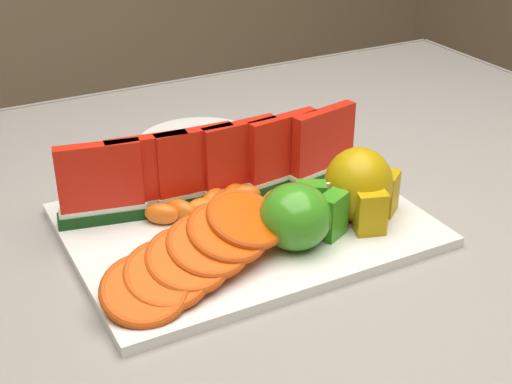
% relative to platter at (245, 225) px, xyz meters
% --- Properties ---
extents(table, '(1.40, 0.90, 0.75)m').
position_rel_platter_xyz_m(table, '(-0.05, 0.02, -0.11)').
color(table, '#492B19').
rests_on(table, ground).
extents(tablecloth, '(1.53, 1.03, 0.20)m').
position_rel_platter_xyz_m(tablecloth, '(-0.05, 0.02, -0.05)').
color(tablecloth, gray).
rests_on(tablecloth, table).
extents(platter, '(0.40, 0.30, 0.01)m').
position_rel_platter_xyz_m(platter, '(0.00, 0.00, 0.00)').
color(platter, silver).
rests_on(platter, tablecloth).
extents(apple_cluster, '(0.11, 0.09, 0.07)m').
position_rel_platter_xyz_m(apple_cluster, '(0.03, -0.07, 0.04)').
color(apple_cluster, '#257E18').
rests_on(apple_cluster, platter).
extents(pear_cluster, '(0.10, 0.10, 0.09)m').
position_rel_platter_xyz_m(pear_cluster, '(0.12, -0.05, 0.04)').
color(pear_cluster, '#985E11').
rests_on(pear_cluster, platter).
extents(side_plate, '(0.23, 0.23, 0.01)m').
position_rel_platter_xyz_m(side_plate, '(0.05, 0.24, -0.00)').
color(side_plate, silver).
rests_on(side_plate, tablecloth).
extents(watermelon_row, '(0.39, 0.07, 0.10)m').
position_rel_platter_xyz_m(watermelon_row, '(-0.01, 0.06, 0.05)').
color(watermelon_row, '#08350A').
rests_on(watermelon_row, platter).
extents(orange_fan_front, '(0.24, 0.15, 0.06)m').
position_rel_platter_xyz_m(orange_fan_front, '(-0.09, -0.08, 0.03)').
color(orange_fan_front, '#E23A08').
rests_on(orange_fan_front, platter).
extents(orange_fan_back, '(0.23, 0.09, 0.04)m').
position_rel_platter_xyz_m(orange_fan_back, '(-0.03, 0.13, 0.02)').
color(orange_fan_back, '#E23A08').
rests_on(orange_fan_back, platter).
extents(tangerine_segments, '(0.18, 0.07, 0.03)m').
position_rel_platter_xyz_m(tangerine_segments, '(-0.02, 0.03, 0.02)').
color(tangerine_segments, orange).
rests_on(tangerine_segments, platter).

